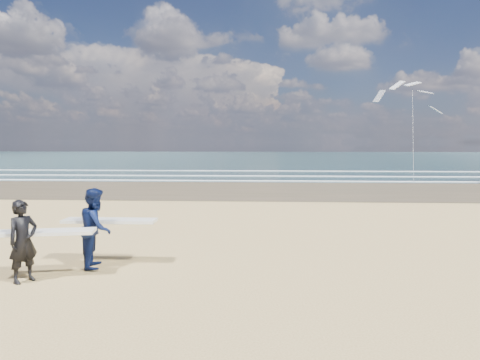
{
  "coord_description": "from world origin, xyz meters",
  "views": [
    {
      "loc": [
        5.09,
        -8.65,
        2.88
      ],
      "look_at": [
        4.25,
        6.0,
        1.59
      ],
      "focal_mm": 32.0,
      "sensor_mm": 36.0,
      "label": 1
    }
  ],
  "objects": [
    {
      "name": "surfer_far",
      "position": [
        1.22,
        0.9,
        0.93
      ],
      "size": [
        2.2,
        1.13,
        1.84
      ],
      "color": "#0A153D",
      "rests_on": "ground"
    },
    {
      "name": "kite_1",
      "position": [
        16.49,
        25.24,
        4.7
      ],
      "size": [
        5.46,
        4.7,
        8.62
      ],
      "color": "slate",
      "rests_on": "ground"
    },
    {
      "name": "surfer_near",
      "position": [
        0.16,
        -0.21,
        0.87
      ],
      "size": [
        2.26,
        1.19,
        1.71
      ],
      "color": "black",
      "rests_on": "ground"
    },
    {
      "name": "ocean",
      "position": [
        20.0,
        72.0,
        0.01
      ],
      "size": [
        220.0,
        100.0,
        0.02
      ],
      "primitive_type": "cube",
      "color": "#193337",
      "rests_on": "ground"
    },
    {
      "name": "foam_breakers",
      "position": [
        20.0,
        28.1,
        0.05
      ],
      "size": [
        220.0,
        11.7,
        0.05
      ],
      "color": "white",
      "rests_on": "ground"
    }
  ]
}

